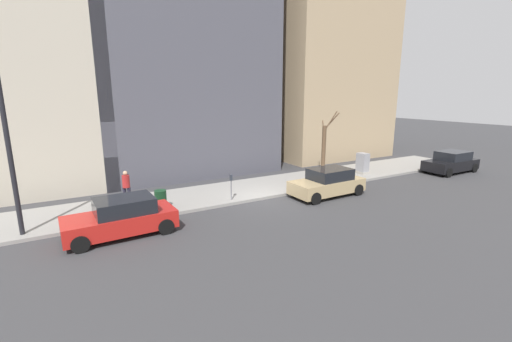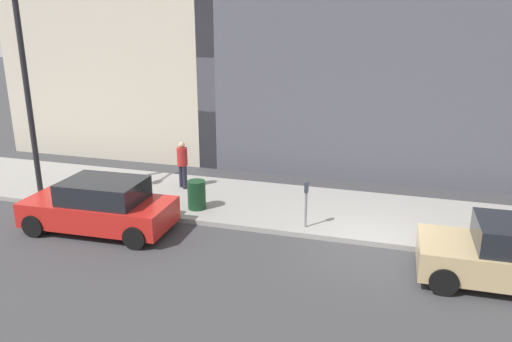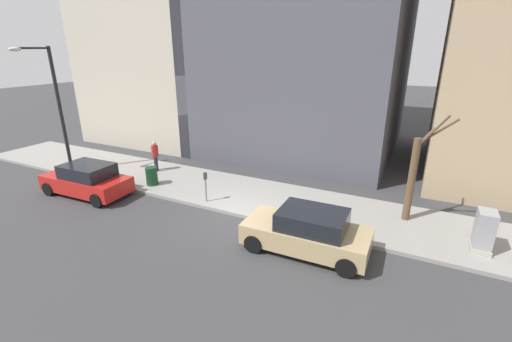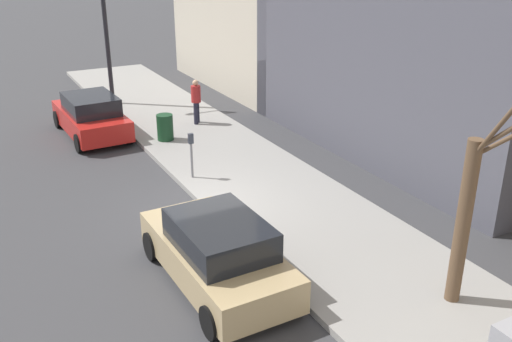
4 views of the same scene
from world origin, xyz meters
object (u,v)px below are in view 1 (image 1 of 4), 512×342
(parking_meter, at_px, (231,184))
(trash_bin, at_px, (161,199))
(parked_car_red, at_px, (122,218))
(parked_car_black, at_px, (451,162))
(bare_tree, at_px, (324,148))
(pedestrian_near_meter, at_px, (126,185))
(office_tower_left, at_px, (317,15))
(parked_car_tan, at_px, (328,183))
(utility_box, at_px, (363,164))
(streetlamp, at_px, (6,137))
(office_block_center, at_px, (171,32))

(parking_meter, height_order, trash_bin, parking_meter)
(parked_car_red, xyz_separation_m, trash_bin, (2.03, -2.08, -0.14))
(parked_car_black, relative_size, bare_tree, 0.99)
(pedestrian_near_meter, height_order, office_tower_left, office_tower_left)
(parking_meter, xyz_separation_m, office_tower_left, (10.22, -13.67, 11.36))
(parked_car_red, relative_size, parking_meter, 3.16)
(parked_car_tan, distance_m, pedestrian_near_meter, 10.61)
(trash_bin, bearing_deg, pedestrian_near_meter, 36.31)
(parked_car_tan, height_order, parking_meter, parked_car_tan)
(parked_car_black, xyz_separation_m, pedestrian_near_meter, (3.72, 21.52, 0.35))
(bare_tree, bearing_deg, parked_car_tan, 141.96)
(parked_car_red, bearing_deg, bare_tree, -76.93)
(bare_tree, xyz_separation_m, office_tower_left, (8.07, -5.61, 10.37))
(utility_box, bearing_deg, streetlamp, 92.99)
(parked_car_red, relative_size, office_tower_left, 0.17)
(parked_car_red, bearing_deg, office_block_center, -28.37)
(parked_car_black, height_order, parking_meter, parked_car_black)
(office_tower_left, bearing_deg, streetlamp, 114.54)
(parking_meter, height_order, office_block_center, office_block_center)
(parked_car_tan, distance_m, utility_box, 5.79)
(parking_meter, distance_m, trash_bin, 3.58)
(parked_car_black, distance_m, bare_tree, 9.53)
(parked_car_red, xyz_separation_m, utility_box, (2.43, -16.04, 0.11))
(streetlamp, height_order, bare_tree, streetlamp)
(parked_car_black, distance_m, trash_bin, 20.38)
(bare_tree, height_order, trash_bin, bare_tree)
(streetlamp, bearing_deg, parked_car_tan, -95.54)
(office_tower_left, bearing_deg, utility_box, 160.93)
(pedestrian_near_meter, bearing_deg, bare_tree, 36.06)
(parking_meter, xyz_separation_m, streetlamp, (-0.17, 9.08, 3.04))
(utility_box, distance_m, trash_bin, 13.97)
(streetlamp, relative_size, office_tower_left, 0.26)
(bare_tree, distance_m, pedestrian_near_meter, 12.87)
(office_tower_left, bearing_deg, trash_bin, 119.60)
(pedestrian_near_meter, bearing_deg, utility_box, 31.15)
(bare_tree, relative_size, trash_bin, 4.73)
(parking_meter, bearing_deg, pedestrian_near_meter, 65.83)
(utility_box, height_order, pedestrian_near_meter, pedestrian_near_meter)
(parked_car_red, height_order, office_block_center, office_block_center)
(parking_meter, bearing_deg, parked_car_red, 105.69)
(parked_car_tan, bearing_deg, parking_meter, 72.13)
(office_block_center, bearing_deg, office_tower_left, -93.48)
(parking_meter, xyz_separation_m, office_block_center, (11.02, -0.58, 9.03))
(parked_car_black, distance_m, parking_meter, 16.82)
(parked_car_black, height_order, utility_box, utility_box)
(parked_car_tan, xyz_separation_m, parking_meter, (1.55, 5.17, 0.24))
(parked_car_red, xyz_separation_m, office_block_center, (12.59, -6.19, 9.28))
(parking_meter, xyz_separation_m, utility_box, (0.85, -10.43, -0.13))
(parked_car_tan, height_order, parked_car_red, same)
(parked_car_tan, xyz_separation_m, streetlamp, (1.38, 14.24, 3.28))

